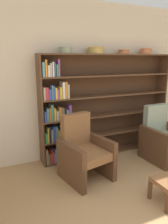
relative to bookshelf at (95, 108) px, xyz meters
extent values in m
cube|color=beige|center=(-0.06, 0.17, 0.48)|extent=(12.00, 0.06, 2.75)
cube|color=brown|center=(-1.02, -0.02, 0.03)|extent=(0.02, 0.30, 1.87)
cube|color=brown|center=(1.52, -0.02, 0.03)|extent=(0.02, 0.30, 1.87)
cube|color=brown|center=(0.25, -0.02, 0.95)|extent=(2.52, 0.30, 0.02)
cube|color=brown|center=(0.25, -0.02, -0.89)|extent=(2.52, 0.30, 0.03)
cube|color=#492F1E|center=(0.25, 0.12, 0.03)|extent=(2.52, 0.01, 1.87)
cube|color=#7F6B4C|center=(-0.97, -0.07, -0.74)|extent=(0.04, 0.15, 0.27)
cube|color=#388C47|center=(-0.93, -0.06, -0.79)|extent=(0.02, 0.18, 0.17)
cube|color=red|center=(-0.90, -0.05, -0.78)|extent=(0.03, 0.20, 0.18)
cube|color=red|center=(-0.87, -0.07, -0.76)|extent=(0.02, 0.15, 0.24)
cube|color=#994C99|center=(-0.85, -0.07, -0.78)|extent=(0.02, 0.17, 0.19)
cube|color=#669EB2|center=(-0.82, -0.05, -0.76)|extent=(0.02, 0.20, 0.23)
cube|color=#334CB2|center=(-0.77, -0.07, -0.76)|extent=(0.04, 0.16, 0.23)
cube|color=#994C99|center=(-0.73, -0.07, -0.74)|extent=(0.03, 0.16, 0.26)
cube|color=#994C99|center=(-0.70, -0.05, -0.75)|extent=(0.02, 0.19, 0.25)
cube|color=#7F6B4C|center=(-0.67, -0.07, -0.79)|extent=(0.02, 0.16, 0.18)
cube|color=red|center=(-0.64, -0.08, -0.79)|extent=(0.03, 0.13, 0.17)
cube|color=#388C47|center=(-0.61, -0.07, -0.76)|extent=(0.02, 0.16, 0.23)
cube|color=red|center=(-0.58, -0.06, -0.78)|extent=(0.03, 0.17, 0.19)
cube|color=red|center=(-0.55, -0.08, -0.79)|extent=(0.02, 0.13, 0.17)
cube|color=#388C47|center=(-0.51, -0.09, -0.74)|extent=(0.04, 0.13, 0.27)
cube|color=brown|center=(0.25, -0.02, -0.50)|extent=(2.52, 0.30, 0.03)
cube|color=#388C47|center=(-0.97, -0.08, -0.40)|extent=(0.04, 0.15, 0.17)
cube|color=gold|center=(-0.93, -0.06, -0.36)|extent=(0.02, 0.19, 0.26)
cube|color=black|center=(-0.90, -0.05, -0.35)|extent=(0.04, 0.20, 0.27)
cube|color=#B2A899|center=(-0.87, -0.07, -0.38)|extent=(0.02, 0.16, 0.21)
cube|color=#334CB2|center=(-0.83, -0.06, -0.36)|extent=(0.04, 0.17, 0.26)
cube|color=#669EB2|center=(-0.79, -0.07, -0.36)|extent=(0.03, 0.15, 0.26)
cube|color=gold|center=(-0.74, -0.06, -0.39)|extent=(0.03, 0.19, 0.20)
cube|color=#4C756B|center=(-0.70, -0.06, -0.35)|extent=(0.03, 0.18, 0.27)
cube|color=red|center=(-0.66, -0.06, -0.36)|extent=(0.03, 0.18, 0.25)
cube|color=#388C47|center=(-0.63, -0.06, -0.38)|extent=(0.03, 0.18, 0.22)
cube|color=#4C756B|center=(-0.60, -0.06, -0.38)|extent=(0.02, 0.18, 0.21)
cube|color=black|center=(-0.56, -0.06, -0.37)|extent=(0.04, 0.18, 0.23)
cube|color=#334CB2|center=(-0.52, -0.07, -0.37)|extent=(0.02, 0.15, 0.23)
cube|color=orange|center=(-0.50, -0.07, -0.40)|extent=(0.02, 0.16, 0.17)
cube|color=brown|center=(0.25, -0.02, -0.14)|extent=(2.52, 0.30, 0.02)
cube|color=#334CB2|center=(-0.97, -0.07, -0.04)|extent=(0.03, 0.15, 0.18)
cube|color=#4C756B|center=(-0.92, -0.06, -0.01)|extent=(0.04, 0.18, 0.22)
cube|color=orange|center=(-0.88, -0.07, -0.01)|extent=(0.02, 0.15, 0.23)
cube|color=#4C756B|center=(-0.85, -0.05, 0.02)|extent=(0.04, 0.19, 0.28)
cube|color=gold|center=(-0.81, -0.06, -0.02)|extent=(0.03, 0.19, 0.21)
cube|color=#B2A899|center=(-0.76, -0.05, -0.04)|extent=(0.04, 0.19, 0.17)
cube|color=orange|center=(-0.71, -0.09, -0.01)|extent=(0.04, 0.12, 0.22)
cube|color=#7F6B4C|center=(-0.67, -0.09, -0.02)|extent=(0.04, 0.12, 0.21)
cube|color=black|center=(-0.62, -0.07, -0.04)|extent=(0.03, 0.16, 0.16)
cube|color=#669EB2|center=(-0.59, -0.08, -0.04)|extent=(0.04, 0.14, 0.17)
cube|color=#994C99|center=(-0.54, -0.05, 0.00)|extent=(0.04, 0.19, 0.25)
cube|color=brown|center=(0.25, -0.02, 0.23)|extent=(2.52, 0.30, 0.02)
cube|color=#B2A899|center=(-0.97, -0.08, 0.34)|extent=(0.03, 0.14, 0.20)
cube|color=red|center=(-0.92, -0.06, 0.34)|extent=(0.04, 0.17, 0.20)
cube|color=#334CB2|center=(-0.88, -0.09, 0.33)|extent=(0.04, 0.12, 0.17)
cube|color=#669EB2|center=(-0.84, -0.08, 0.35)|extent=(0.02, 0.13, 0.23)
cube|color=#334CB2|center=(-0.81, -0.06, 0.35)|extent=(0.03, 0.17, 0.22)
cube|color=gold|center=(-0.77, -0.06, 0.33)|extent=(0.03, 0.18, 0.19)
cube|color=#994C99|center=(-0.74, -0.06, 0.32)|extent=(0.03, 0.18, 0.16)
cube|color=gold|center=(-0.69, -0.08, 0.34)|extent=(0.04, 0.15, 0.19)
cube|color=white|center=(-0.64, -0.06, 0.38)|extent=(0.04, 0.18, 0.27)
cube|color=orange|center=(-0.60, -0.08, 0.38)|extent=(0.03, 0.14, 0.28)
cube|color=#B2A899|center=(-0.56, -0.05, 0.36)|extent=(0.03, 0.19, 0.23)
cube|color=brown|center=(0.25, -0.02, 0.59)|extent=(2.52, 0.30, 0.02)
cube|color=#669EB2|center=(-0.97, -0.06, 0.72)|extent=(0.04, 0.18, 0.23)
cube|color=orange|center=(-0.92, -0.08, 0.74)|extent=(0.03, 0.13, 0.27)
cube|color=white|center=(-0.88, -0.06, 0.69)|extent=(0.03, 0.17, 0.18)
cube|color=#B2A899|center=(-0.85, -0.07, 0.71)|extent=(0.03, 0.15, 0.21)
cube|color=white|center=(-0.81, -0.09, 0.72)|extent=(0.03, 0.13, 0.23)
cube|color=#334CB2|center=(-0.78, -0.07, 0.71)|extent=(0.02, 0.16, 0.22)
cube|color=#388C47|center=(-0.75, -0.08, 0.70)|extent=(0.03, 0.13, 0.19)
cube|color=#994C99|center=(-0.72, -0.08, 0.74)|extent=(0.02, 0.14, 0.27)
cylinder|color=gray|center=(-0.56, -0.02, 1.02)|extent=(0.20, 0.20, 0.10)
torus|color=gray|center=(-0.56, -0.02, 1.06)|extent=(0.23, 0.23, 0.02)
cylinder|color=tan|center=(-0.01, -0.02, 1.02)|extent=(0.27, 0.27, 0.11)
torus|color=tan|center=(-0.01, -0.02, 1.07)|extent=(0.29, 0.29, 0.02)
cylinder|color=#C67547|center=(0.57, -0.02, 1.00)|extent=(0.19, 0.19, 0.08)
torus|color=#C67547|center=(0.57, -0.02, 1.04)|extent=(0.21, 0.21, 0.02)
cylinder|color=#C67547|center=(1.07, -0.02, 1.02)|extent=(0.20, 0.20, 0.10)
torus|color=#C67547|center=(1.07, -0.02, 1.06)|extent=(0.23, 0.23, 0.02)
cube|color=brown|center=(-0.18, -0.99, -0.72)|extent=(0.08, 0.08, 0.37)
cube|color=brown|center=(-0.74, -1.10, -0.72)|extent=(0.08, 0.08, 0.37)
cube|color=brown|center=(-0.31, -0.39, -0.72)|extent=(0.08, 0.08, 0.37)
cube|color=brown|center=(-0.86, -0.50, -0.72)|extent=(0.08, 0.08, 0.37)
cube|color=brown|center=(-0.52, -0.75, -0.50)|extent=(0.60, 0.72, 0.12)
cube|color=brown|center=(-0.58, -0.47, -0.20)|extent=(0.49, 0.22, 0.54)
cube|color=brown|center=(-0.25, -0.69, -0.60)|extent=(0.22, 0.68, 0.61)
cube|color=brown|center=(-0.80, -0.80, -0.60)|extent=(0.22, 0.68, 0.61)
cube|color=brown|center=(0.76, -1.06, -0.72)|extent=(0.07, 0.07, 0.37)
cube|color=brown|center=(1.30, -0.43, -0.72)|extent=(0.07, 0.07, 0.37)
cube|color=brown|center=(0.73, -0.45, -0.72)|extent=(0.07, 0.07, 0.37)
cube|color=gray|center=(1.03, -0.75, -0.50)|extent=(0.51, 0.66, 0.12)
cube|color=gray|center=(1.02, -0.47, -0.20)|extent=(0.49, 0.14, 0.54)
cube|color=brown|center=(0.75, -0.76, -0.60)|extent=(0.11, 0.68, 0.61)
cube|color=brown|center=(0.02, -1.55, -0.77)|extent=(0.04, 0.04, 0.26)
cube|color=brown|center=(0.32, -1.55, -0.77)|extent=(0.04, 0.04, 0.26)
cube|color=brown|center=(0.02, -1.85, -0.77)|extent=(0.04, 0.04, 0.26)
camera|label=1|loc=(-1.79, -3.48, 0.89)|focal=35.00mm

